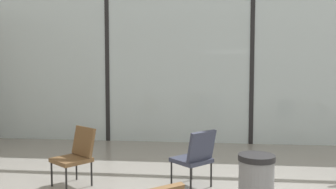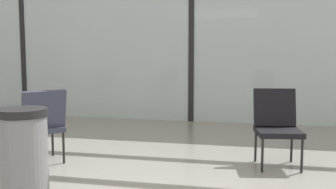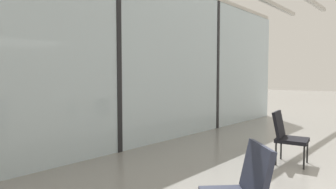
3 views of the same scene
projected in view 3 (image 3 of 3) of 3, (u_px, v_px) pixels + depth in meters
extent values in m
cube|color=silver|center=(118.00, 59.00, 5.42)|extent=(14.00, 0.08, 3.56)
cube|color=black|center=(118.00, 59.00, 5.42)|extent=(0.10, 0.12, 3.56)
cube|color=black|center=(217.00, 65.00, 8.03)|extent=(0.10, 0.12, 3.56)
ellipsoid|color=silver|center=(8.00, 59.00, 8.09)|extent=(11.17, 3.89, 3.89)
sphere|color=black|center=(19.00, 43.00, 6.60)|extent=(0.28, 0.28, 0.28)
sphere|color=black|center=(56.00, 46.00, 7.27)|extent=(0.28, 0.28, 0.28)
sphere|color=black|center=(87.00, 49.00, 7.94)|extent=(0.28, 0.28, 0.28)
cube|color=#33384C|center=(256.00, 170.00, 2.43)|extent=(0.43, 0.44, 0.44)
cube|color=black|center=(292.00, 140.00, 4.72)|extent=(0.55, 0.55, 0.06)
cube|color=black|center=(279.00, 124.00, 4.82)|extent=(0.50, 0.22, 0.44)
cylinder|color=black|center=(304.00, 158.00, 4.45)|extent=(0.03, 0.03, 0.37)
cylinder|color=black|center=(307.00, 152.00, 4.80)|extent=(0.03, 0.03, 0.37)
cylinder|color=black|center=(276.00, 154.00, 4.67)|extent=(0.03, 0.03, 0.37)
cylinder|color=black|center=(281.00, 149.00, 5.03)|extent=(0.03, 0.03, 0.37)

